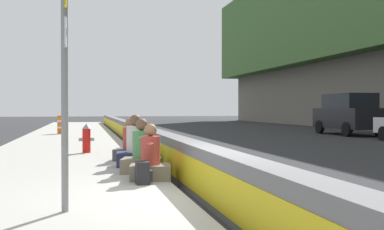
{
  "coord_description": "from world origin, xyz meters",
  "views": [
    {
      "loc": [
        -7.01,
        1.97,
        1.48
      ],
      "look_at": [
        7.51,
        -1.31,
        1.27
      ],
      "focal_mm": 44.61,
      "sensor_mm": 36.0,
      "label": 1
    }
  ],
  "objects": [
    {
      "name": "construction_barrel",
      "position": [
        18.84,
        3.1,
        0.62
      ],
      "size": [
        0.54,
        0.54,
        0.95
      ],
      "color": "orange",
      "rests_on": "sidewalk_strip"
    },
    {
      "name": "seated_person_rear",
      "position": [
        4.02,
        0.83,
        0.51
      ],
      "size": [
        0.8,
        0.92,
        1.19
      ],
      "color": "#23284C",
      "rests_on": "sidewalk_strip"
    },
    {
      "name": "jersey_barrier",
      "position": [
        0.0,
        0.0,
        0.42
      ],
      "size": [
        76.0,
        0.45,
        0.85
      ],
      "color": "slate",
      "rests_on": "ground_plane"
    },
    {
      "name": "ground_plane",
      "position": [
        0.0,
        0.0,
        0.0
      ],
      "size": [
        160.0,
        160.0,
        0.0
      ],
      "primitive_type": "plane",
      "color": "#2B2B2D",
      "rests_on": "ground"
    },
    {
      "name": "seated_person_foreground",
      "position": [
        1.87,
        0.76,
        0.47
      ],
      "size": [
        0.75,
        0.85,
        1.05
      ],
      "color": "#706651",
      "rests_on": "sidewalk_strip"
    },
    {
      "name": "parked_car_fourth",
      "position": [
        16.72,
        -12.24,
        1.18
      ],
      "size": [
        4.85,
        2.17,
        2.28
      ],
      "color": "black",
      "rests_on": "ground_plane"
    },
    {
      "name": "fire_hydrant",
      "position": [
        7.67,
        1.92,
        0.59
      ],
      "size": [
        0.26,
        0.46,
        0.88
      ],
      "color": "red",
      "rests_on": "sidewalk_strip"
    },
    {
      "name": "seated_person_far",
      "position": [
        5.31,
        0.83,
        0.48
      ],
      "size": [
        0.85,
        0.93,
        1.09
      ],
      "color": "#424247",
      "rests_on": "sidewalk_strip"
    },
    {
      "name": "backpack",
      "position": [
        1.37,
        0.97,
        0.33
      ],
      "size": [
        0.32,
        0.28,
        0.4
      ],
      "color": "#232328",
      "rests_on": "sidewalk_strip"
    },
    {
      "name": "route_sign_post",
      "position": [
        -0.65,
        2.21,
        2.23
      ],
      "size": [
        0.44,
        0.09,
        3.6
      ],
      "color": "gray",
      "rests_on": "sidewalk_strip"
    },
    {
      "name": "seated_person_middle",
      "position": [
        2.84,
        0.82,
        0.49
      ],
      "size": [
        0.86,
        0.95,
        1.13
      ],
      "color": "#706651",
      "rests_on": "sidewalk_strip"
    },
    {
      "name": "sidewalk_strip",
      "position": [
        0.0,
        2.65,
        0.07
      ],
      "size": [
        80.0,
        4.4,
        0.14
      ],
      "primitive_type": "cube",
      "color": "#A8A59E",
      "rests_on": "ground_plane"
    }
  ]
}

